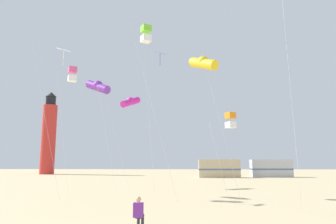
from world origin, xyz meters
The scene contains 12 objects.
kite_flyer_standing centered at (1.02, 4.49, 0.61)m, with size 0.37×0.53×1.16m.
kite_diamond_white centered at (-6.31, 14.79, 10.26)m, with size 3.03×2.58×10.97m.
kite_tube_magenta centered at (-2.79, 24.70, 8.64)m, with size 3.50×3.73×9.34m.
kite_tube_gold centered at (4.11, 13.61, 9.16)m, with size 3.26×3.40×9.86m.
kite_diamond_blue centered at (0.56, 19.91, 11.62)m, with size 2.14×2.14×12.44m.
kite_box_orange centered at (6.16, 15.63, 5.42)m, with size 1.96×2.10×6.00m.
kite_box_lime centered at (0.20, 12.81, 10.99)m, with size 2.93×2.55×11.59m.
kite_box_rainbow centered at (-5.87, 15.83, 9.11)m, with size 1.59×1.45×9.70m.
kite_tube_violet centered at (-4.30, 17.57, 8.55)m, with size 2.92×2.67×9.25m.
lighthouse_distant centered at (-24.60, 55.25, 7.84)m, with size 2.80×2.80×16.80m.
rv_van_tan centered at (8.38, 43.33, 1.39)m, with size 6.46×2.39×2.80m.
rv_van_silver centered at (16.93, 45.00, 1.39)m, with size 6.46×2.39×2.80m.
Camera 1 is at (2.63, -7.31, 2.40)m, focal length 33.53 mm.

